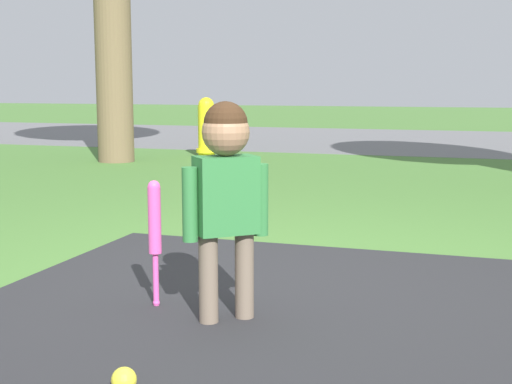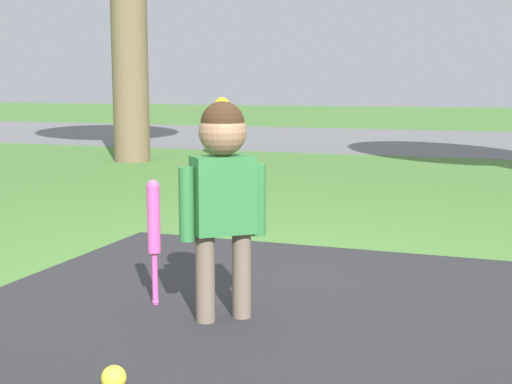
{
  "view_description": "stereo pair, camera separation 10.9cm",
  "coord_description": "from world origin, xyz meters",
  "px_view_note": "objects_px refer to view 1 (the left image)",
  "views": [
    {
      "loc": [
        1.02,
        -3.21,
        0.99
      ],
      "look_at": [
        0.01,
        -0.08,
        0.49
      ],
      "focal_mm": 50.0,
      "sensor_mm": 36.0,
      "label": 1
    },
    {
      "loc": [
        1.13,
        -3.17,
        0.99
      ],
      "look_at": [
        0.01,
        -0.08,
        0.49
      ],
      "focal_mm": 50.0,
      "sensor_mm": 36.0,
      "label": 2
    }
  ],
  "objects_px": {
    "child": "(226,180)",
    "sports_ball": "(124,380)",
    "baseball_bat": "(155,225)",
    "fire_hydrant": "(206,128)"
  },
  "relations": [
    {
      "from": "child",
      "to": "baseball_bat",
      "type": "bearing_deg",
      "value": 126.07
    },
    {
      "from": "child",
      "to": "fire_hydrant",
      "type": "height_order",
      "value": "child"
    },
    {
      "from": "sports_ball",
      "to": "child",
      "type": "bearing_deg",
      "value": 84.92
    },
    {
      "from": "child",
      "to": "sports_ball",
      "type": "relative_size",
      "value": 11.07
    },
    {
      "from": "sports_ball",
      "to": "fire_hydrant",
      "type": "xyz_separation_m",
      "value": [
        -2.63,
        7.23,
        0.36
      ]
    },
    {
      "from": "baseball_bat",
      "to": "fire_hydrant",
      "type": "xyz_separation_m",
      "value": [
        -2.32,
        6.37,
        0.03
      ]
    },
    {
      "from": "baseball_bat",
      "to": "fire_hydrant",
      "type": "distance_m",
      "value": 6.78
    },
    {
      "from": "baseball_bat",
      "to": "child",
      "type": "bearing_deg",
      "value": -12.91
    },
    {
      "from": "sports_ball",
      "to": "fire_hydrant",
      "type": "relative_size",
      "value": 0.1
    },
    {
      "from": "baseball_bat",
      "to": "sports_ball",
      "type": "distance_m",
      "value": 0.97
    }
  ]
}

